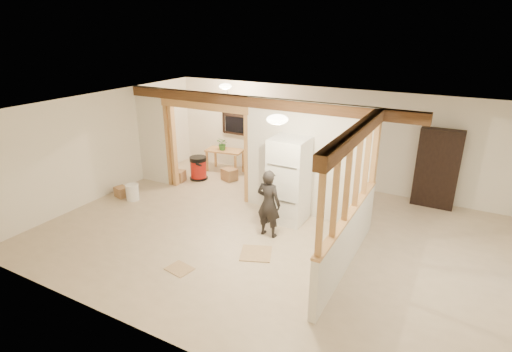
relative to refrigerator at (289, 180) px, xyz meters
The scene contains 28 objects.
floor 1.20m from the refrigerator, 89.33° to the right, with size 9.00×6.50×0.01m, color #C9B195.
ceiling 1.77m from the refrigerator, 89.33° to the right, with size 9.00×6.50×0.01m, color white.
wall_back 2.50m from the refrigerator, 89.79° to the left, with size 9.00×0.01×2.50m, color silver.
wall_front 4.04m from the refrigerator, 89.87° to the right, with size 9.00×0.01×2.50m, color silver.
wall_left 4.57m from the refrigerator, behind, with size 0.01×6.50×2.50m, color silver.
partition_left_stub 4.08m from the refrigerator, behind, with size 0.90×0.12×2.50m, color silver.
partition_center 0.58m from the refrigerator, 63.65° to the left, with size 2.80×0.12×2.50m, color silver.
doorway_frame 2.44m from the refrigerator, 169.98° to the left, with size 2.46×0.14×2.20m, color tan.
header_beam_back 1.83m from the refrigerator, 156.92° to the left, with size 7.00×0.18×0.22m, color #57361D.
header_beam_right 2.48m from the refrigerator, 36.20° to the right, with size 0.18×3.30×0.22m, color #57361D.
pony_wall 2.03m from the refrigerator, 36.20° to the right, with size 0.12×3.20×1.00m, color silver.
stud_partition 2.13m from the refrigerator, 36.20° to the right, with size 0.14×3.20×1.32m, color tan.
window_back 3.58m from the refrigerator, 137.28° to the left, with size 1.12×0.10×1.10m, color black.
ceiling_dome_main 2.05m from the refrigerator, 76.40° to the right, with size 0.36×0.36×0.16m, color #FFEABF.
ceiling_dome_util 3.32m from the refrigerator, 148.57° to the left, with size 0.32×0.32×0.14m, color #FFEABF.
hanging_bulb 2.50m from the refrigerator, 157.56° to the left, with size 0.07×0.07×0.07m, color #FFD88C.
refrigerator is the anchor object (origin of this frame).
woman 0.84m from the refrigerator, 94.54° to the right, with size 0.50×0.33×1.38m, color black.
work_table 3.46m from the refrigerator, 145.82° to the left, with size 1.03×0.52×0.65m, color tan.
potted_plant 3.41m from the refrigerator, 146.85° to the left, with size 0.32×0.28×0.35m, color #357930.
shop_vac 3.36m from the refrigerator, 161.25° to the left, with size 0.49×0.49×0.64m, color maroon.
bookshelf 3.47m from the refrigerator, 40.45° to the left, with size 0.91×0.30×1.81m, color black.
bucket 3.86m from the refrigerator, 167.55° to the right, with size 0.31×0.31×0.39m, color silver.
box_util_a 2.84m from the refrigerator, 149.28° to the left, with size 0.37×0.32×0.32m, color #9B724B.
box_util_b 3.66m from the refrigerator, 169.08° to the left, with size 0.31×0.31×0.29m, color #9B724B.
box_front 4.23m from the refrigerator, 168.72° to the right, with size 0.30×0.25×0.25m, color #9B724B.
floor_panel_near 1.79m from the refrigerator, 87.83° to the right, with size 0.55×0.55×0.02m, color tan.
floor_panel_far 2.89m from the refrigerator, 108.34° to the right, with size 0.43×0.35×0.01m, color tan.
Camera 1 is at (3.07, -6.35, 3.93)m, focal length 28.00 mm.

